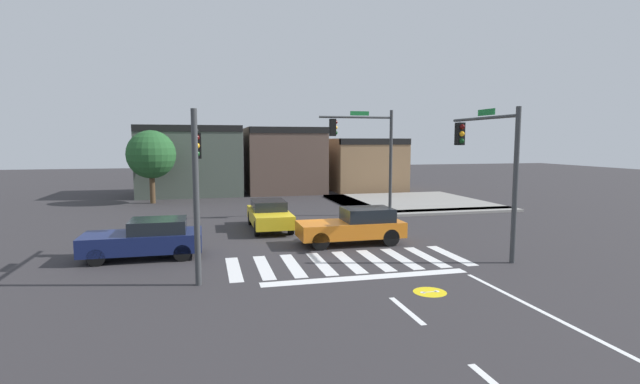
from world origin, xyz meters
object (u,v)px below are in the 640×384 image
at_px(car_yellow, 269,214).
at_px(car_orange, 354,226).
at_px(traffic_signal_southeast, 488,153).
at_px(traffic_signal_southwest, 196,164).
at_px(traffic_signal_northeast, 366,144).
at_px(roadside_tree, 151,155).
at_px(car_navy, 146,238).

relative_size(car_yellow, car_orange, 1.02).
xyz_separation_m(traffic_signal_southeast, car_yellow, (-7.51, 6.81, -3.11)).
xyz_separation_m(traffic_signal_southwest, traffic_signal_northeast, (9.18, 9.36, 0.59)).
distance_m(traffic_signal_northeast, traffic_signal_southeast, 9.54).
height_order(traffic_signal_southwest, traffic_signal_southeast, traffic_signal_southeast).
height_order(traffic_signal_southwest, car_yellow, traffic_signal_southwest).
distance_m(car_yellow, roadside_tree, 13.55).
bearing_deg(car_navy, roadside_tree, -84.98).
height_order(traffic_signal_northeast, traffic_signal_southeast, traffic_signal_northeast).
distance_m(car_yellow, car_orange, 5.16).
distance_m(traffic_signal_northeast, car_navy, 13.65).
height_order(traffic_signal_northeast, roadside_tree, traffic_signal_northeast).
height_order(car_orange, roadside_tree, roadside_tree).
relative_size(traffic_signal_southwest, car_orange, 1.20).
bearing_deg(car_orange, car_yellow, -53.96).
xyz_separation_m(traffic_signal_northeast, roadside_tree, (-12.50, 8.95, -0.77)).
xyz_separation_m(traffic_signal_northeast, car_orange, (-2.87, -6.75, -3.39)).
bearing_deg(car_yellow, car_orange, 36.04).
height_order(traffic_signal_southwest, roadside_tree, traffic_signal_southwest).
bearing_deg(car_yellow, traffic_signal_southwest, -25.82).
height_order(traffic_signal_northeast, car_navy, traffic_signal_northeast).
distance_m(traffic_signal_southeast, car_orange, 6.04).
bearing_deg(car_yellow, roadside_tree, -150.24).
relative_size(traffic_signal_northeast, roadside_tree, 1.20).
bearing_deg(traffic_signal_southeast, roadside_tree, 37.56).
xyz_separation_m(traffic_signal_southwest, car_yellow, (3.28, 6.77, -2.83)).
distance_m(traffic_signal_southeast, car_navy, 13.25).
xyz_separation_m(traffic_signal_northeast, traffic_signal_southeast, (1.60, -9.40, -0.32)).
bearing_deg(car_orange, traffic_signal_southwest, 22.42).
relative_size(traffic_signal_southwest, roadside_tree, 1.04).
xyz_separation_m(traffic_signal_southeast, car_navy, (-12.69, 2.21, -3.11)).
height_order(traffic_signal_southwest, traffic_signal_northeast, traffic_signal_northeast).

